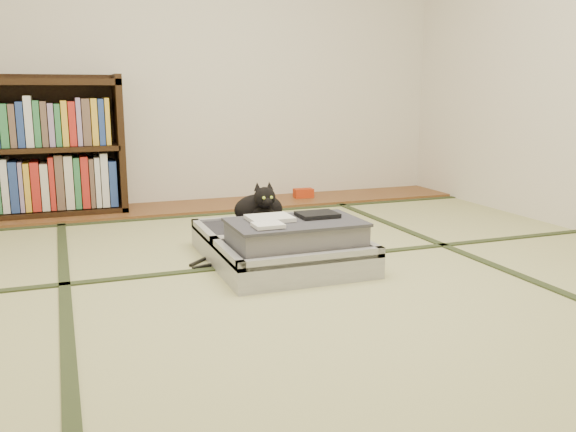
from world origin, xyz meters
name	(u,v)px	position (x,y,z in m)	size (l,w,h in m)	color
floor	(305,287)	(0.00, 0.00, 0.00)	(4.50, 4.50, 0.00)	#B9BA7C
wood_strip	(204,206)	(0.00, 2.00, 0.01)	(4.00, 0.50, 0.02)	brown
red_item	(303,193)	(0.81, 2.03, 0.06)	(0.15, 0.09, 0.07)	#BB310E
tatami_borders	(269,258)	(0.00, 0.49, 0.00)	(4.00, 4.50, 0.01)	#2D381E
bookcase	(4,152)	(-1.32, 2.07, 0.45)	(1.54, 0.35, 0.99)	black
suitcase	(282,244)	(0.04, 0.40, 0.10)	(0.70, 0.94, 0.28)	#ADAEB2
cat	(260,208)	(0.02, 0.69, 0.23)	(0.31, 0.31, 0.25)	black
cable_coil	(289,220)	(0.20, 0.73, 0.14)	(0.10, 0.10, 0.02)	white
hanger	(228,259)	(-0.21, 0.53, 0.01)	(0.44, 0.27, 0.01)	black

